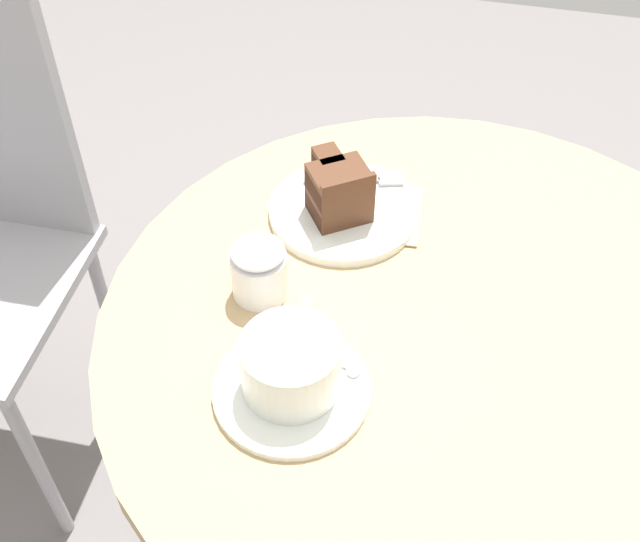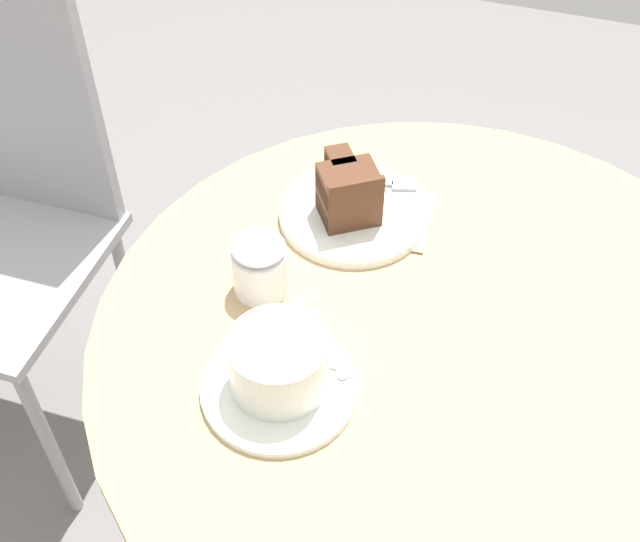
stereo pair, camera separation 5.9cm
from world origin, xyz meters
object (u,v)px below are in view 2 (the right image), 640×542
Objects in this scene: napkin at (381,214)px; sugar_pot at (260,265)px; saucer at (279,387)px; cake_slice at (348,191)px; cake_plate at (353,213)px; teaspoon at (318,361)px; coffee_cup at (279,360)px; fork at (379,183)px.

napkin is 1.83× the size of sugar_pot.
cake_slice is (0.28, 0.01, 0.04)m from saucer.
cake_plate is at bearing -38.25° from cake_slice.
teaspoon is 0.24m from cake_slice.
teaspoon is (0.04, -0.03, 0.01)m from saucer.
cake_plate is (0.24, 0.03, -0.00)m from teaspoon.
cake_slice is 0.06m from napkin.
cake_slice reaches higher than teaspoon.
sugar_pot is at bearing 29.37° from coffee_cup.
fork is at bearing -21.93° from sugar_pot.
cake_plate is 1.46× the size of fork.
sugar_pot is at bearing 156.48° from cake_plate.
coffee_cup reaches higher than cake_plate.
cake_slice reaches higher than fork.
sugar_pot is at bearing -126.71° from fork.
teaspoon is at bearing -179.90° from napkin.
teaspoon is at bearing -131.76° from sugar_pot.
fork is at bearing 99.95° from teaspoon.
sugar_pot is (-0.15, 0.06, -0.01)m from cake_slice.
coffee_cup is 0.28m from cake_plate.
fork is 0.05m from napkin.
fork is (0.30, 0.02, 0.00)m from teaspoon.
sugar_pot reaches higher than teaspoon.
coffee_cup is 1.82× the size of sugar_pot.
cake_plate is at bearing 111.14° from napkin.
sugar_pot is at bearing 148.88° from napkin.
fork is 0.94× the size of napkin.
teaspoon is (0.03, -0.03, -0.03)m from coffee_cup.
cake_plate is 0.06m from fork.
cake_plate is 1.37× the size of napkin.
sugar_pot is (-0.15, 0.07, 0.03)m from cake_plate.
sugar_pot reaches higher than fork.
fork is (0.06, -0.02, 0.01)m from cake_plate.
fork is (0.33, -0.01, -0.03)m from coffee_cup.
cake_slice is 0.78× the size of fork.
sugar_pot is (0.09, 0.10, 0.03)m from teaspoon.
napkin is (-0.04, -0.02, -0.01)m from fork.
sugar_pot is (0.12, 0.07, -0.01)m from coffee_cup.
napkin is at bearing -31.12° from sugar_pot.
teaspoon is at bearing -36.15° from saucer.
saucer is 0.28m from cake_plate.
fork is at bearing -17.52° from cake_plate.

